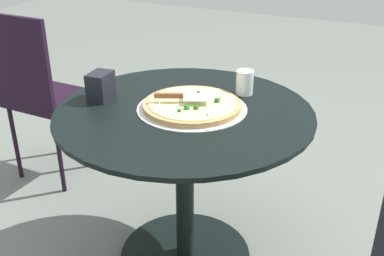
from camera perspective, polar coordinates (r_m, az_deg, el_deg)
The scene contains 7 objects.
ground_plane at distance 2.13m, azimuth -0.84°, elevation -15.52°, with size 10.00×10.00×0.00m, color slate.
patio_table at distance 1.83m, azimuth -0.94°, elevation -3.64°, with size 0.98×0.98×0.71m.
pizza_on_tray at distance 1.74m, azimuth 0.02°, elevation 2.81°, with size 0.42×0.42×0.04m.
pizza_server at distance 1.73m, azimuth -1.26°, elevation 3.94°, with size 0.13×0.21×0.02m.
drinking_cup at distance 1.88m, azimuth 6.56°, elevation 5.66°, with size 0.07×0.07×0.10m, color silver.
napkin_dispenser at distance 1.85m, azimuth -11.28°, elevation 5.15°, with size 0.11×0.08×0.11m, color black.
patio_chair_near at distance 2.55m, azimuth -18.49°, elevation 4.69°, with size 0.38×0.38×0.94m.
Camera 1 is at (1.42, 0.73, 1.41)m, focal length 42.91 mm.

